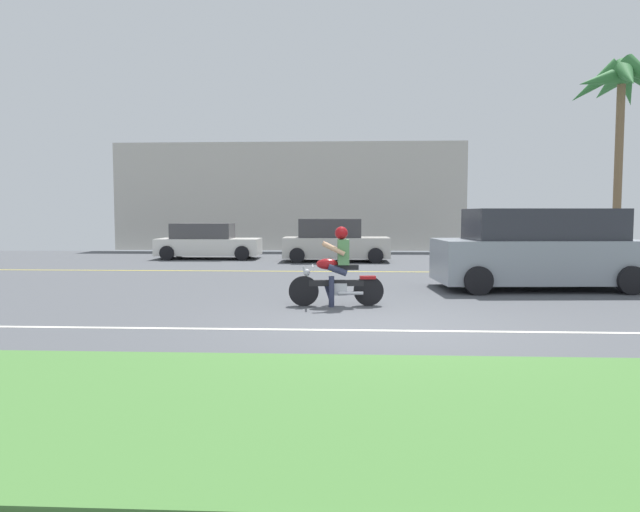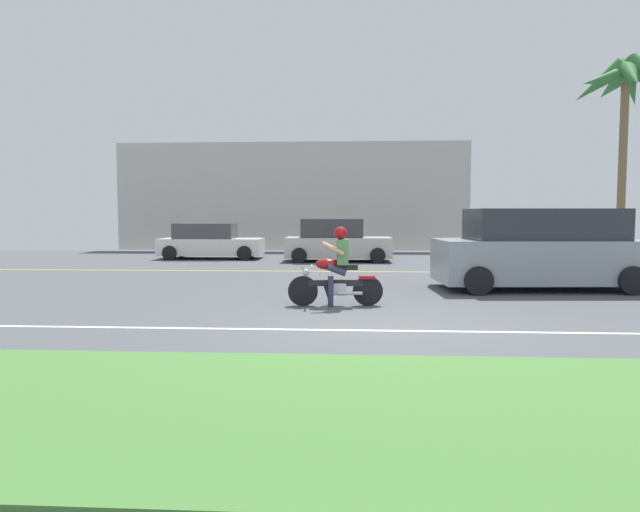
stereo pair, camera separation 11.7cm
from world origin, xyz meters
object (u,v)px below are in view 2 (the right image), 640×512
at_px(suv_nearby, 540,250).
at_px(palm_tree_0, 625,86).
at_px(parked_car_0, 210,242).
at_px(motorcyclist, 336,272).
at_px(parked_car_1, 337,242).

xyz_separation_m(suv_nearby, palm_tree_0, (7.00, 11.66, 6.24)).
relative_size(suv_nearby, palm_tree_0, 0.59).
bearing_deg(parked_car_0, palm_tree_0, 9.35).
xyz_separation_m(suv_nearby, parked_car_0, (-10.18, 8.83, -0.26)).
bearing_deg(suv_nearby, parked_car_0, 139.04).
xyz_separation_m(motorcyclist, palm_tree_0, (11.74, 14.46, 6.52)).
height_order(parked_car_0, parked_car_1, parked_car_1).
bearing_deg(motorcyclist, parked_car_1, 91.79).
height_order(suv_nearby, palm_tree_0, palm_tree_0).
distance_m(parked_car_1, palm_tree_0, 14.20).
xyz_separation_m(parked_car_0, parked_car_1, (5.10, -1.00, 0.08)).
xyz_separation_m(motorcyclist, parked_car_1, (-0.33, 10.63, 0.09)).
height_order(suv_nearby, parked_car_0, suv_nearby).
bearing_deg(motorcyclist, parked_car_0, 115.05).
height_order(suv_nearby, parked_car_1, suv_nearby).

